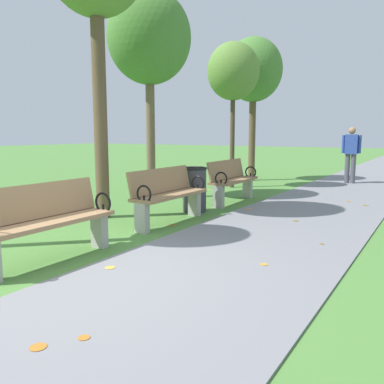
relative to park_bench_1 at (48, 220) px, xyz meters
The scene contains 10 objects.
ground_plane 0.70m from the park_bench_1, ahead, with size 80.00×80.00×0.00m, color #4C7F38.
park_bench_1 is the anchor object (origin of this frame).
park_bench_2 2.37m from the park_bench_1, 90.00° to the left, with size 0.48×1.60×0.90m.
park_bench_3 4.74m from the park_bench_1, 90.00° to the left, with size 0.51×1.61×0.90m.
tree_3 5.52m from the park_bench_1, 112.83° to the left, with size 1.81×1.81×4.50m.
tree_4 7.46m from the park_bench_1, 98.82° to the left, with size 1.37×1.37×3.83m.
tree_5 9.27m from the park_bench_1, 98.37° to the left, with size 1.74×1.74×4.33m.
pedestrian_walking 9.56m from the park_bench_1, 80.89° to the left, with size 0.53×0.24×1.62m.
trash_bin 3.45m from the park_bench_1, 92.45° to the left, with size 0.48×0.48×0.84m.
scattered_leaves 2.18m from the park_bench_1, 81.54° to the left, with size 4.58×9.21×0.02m.
Camera 1 is at (3.26, -2.88, 1.47)m, focal length 37.78 mm.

